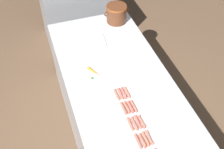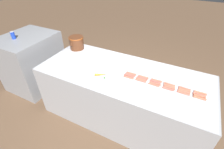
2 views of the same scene
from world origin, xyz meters
TOP-DOWN VIEW (x-y plane):
  - ground_plane at (0.00, 0.00)m, footprint 20.00×20.00m
  - griddle_counter at (0.00, 0.00)m, footprint 1.01×2.38m
  - back_cabinet at (-0.00, 1.89)m, footprint 0.97×0.82m
  - hot_dog_2 at (-0.08, -0.63)m, footprint 0.02×0.14m
  - hot_dog_3 at (-0.08, -0.46)m, footprint 0.03×0.14m
  - hot_dog_4 at (-0.08, -0.29)m, footprint 0.02×0.14m
  - hot_dog_5 at (-0.08, -0.12)m, footprint 0.02×0.14m
  - hot_dog_8 at (-0.05, -0.64)m, footprint 0.03×0.14m
  - hot_dog_9 at (-0.05, -0.47)m, footprint 0.03×0.14m
  - hot_dog_10 at (-0.05, -0.29)m, footprint 0.03×0.14m
  - hot_dog_11 at (-0.05, -0.12)m, footprint 0.03×0.14m
  - hot_dog_14 at (-0.02, -0.63)m, footprint 0.03×0.14m
  - hot_dog_15 at (-0.01, -0.46)m, footprint 0.03×0.14m
  - hot_dog_16 at (-0.01, -0.29)m, footprint 0.03×0.14m
  - hot_dog_17 at (-0.02, -0.12)m, footprint 0.03×0.14m
  - hot_dog_20 at (0.01, -0.63)m, footprint 0.03×0.14m
  - hot_dog_21 at (0.02, -0.47)m, footprint 0.03×0.14m
  - hot_dog_22 at (0.02, -0.29)m, footprint 0.03×0.14m
  - hot_dog_23 at (0.02, -0.12)m, footprint 0.03×0.14m
  - bean_pot at (0.30, 0.99)m, footprint 0.31×0.25m
  - serving_spoon at (0.04, 0.75)m, footprint 0.08×0.27m
  - carrot at (-0.20, 0.22)m, footprint 0.11×0.17m

SIDE VIEW (x-z plane):
  - ground_plane at x=0.00m, z-range 0.00..0.00m
  - griddle_counter at x=0.00m, z-range 0.00..0.87m
  - back_cabinet at x=0.00m, z-range 0.00..1.03m
  - serving_spoon at x=0.04m, z-range 0.86..0.88m
  - hot_dog_2 at x=-0.08m, z-range 0.87..0.89m
  - hot_dog_3 at x=-0.08m, z-range 0.87..0.89m
  - hot_dog_4 at x=-0.08m, z-range 0.87..0.89m
  - hot_dog_5 at x=-0.08m, z-range 0.87..0.89m
  - hot_dog_8 at x=-0.05m, z-range 0.87..0.89m
  - hot_dog_9 at x=-0.05m, z-range 0.87..0.89m
  - hot_dog_10 at x=-0.05m, z-range 0.87..0.89m
  - hot_dog_11 at x=-0.05m, z-range 0.87..0.89m
  - hot_dog_14 at x=-0.02m, z-range 0.87..0.89m
  - hot_dog_15 at x=-0.01m, z-range 0.87..0.89m
  - hot_dog_16 at x=-0.01m, z-range 0.87..0.89m
  - hot_dog_17 at x=-0.02m, z-range 0.87..0.89m
  - hot_dog_20 at x=0.01m, z-range 0.87..0.89m
  - hot_dog_21 at x=0.02m, z-range 0.87..0.89m
  - hot_dog_22 at x=0.02m, z-range 0.87..0.89m
  - hot_dog_23 at x=0.02m, z-range 0.87..0.89m
  - carrot at x=-0.20m, z-range 0.87..0.90m
  - bean_pot at x=0.30m, z-range 0.88..1.09m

